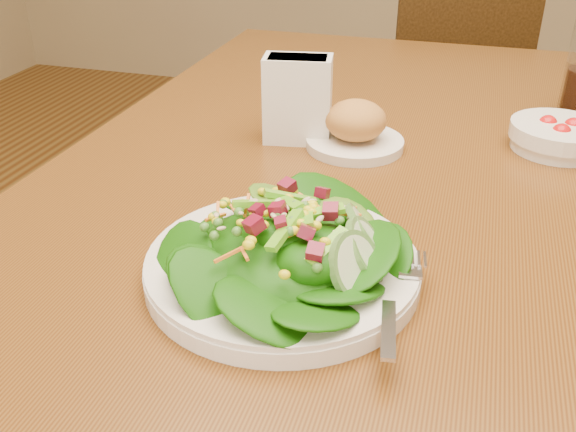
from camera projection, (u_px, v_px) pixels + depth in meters
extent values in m
cube|color=brown|center=(383.00, 180.00, 0.89)|extent=(0.90, 1.40, 0.04)
cylinder|color=#43290E|center=(266.00, 186.00, 1.70)|extent=(0.07, 0.07, 0.71)
cube|color=#43290E|center=(442.00, 120.00, 2.01)|extent=(0.47, 0.47, 0.04)
cylinder|color=#43290E|center=(475.00, 159.00, 2.25)|extent=(0.04, 0.04, 0.38)
cylinder|color=#43290E|center=(380.00, 157.00, 2.27)|extent=(0.04, 0.04, 0.38)
cylinder|color=#43290E|center=(497.00, 204.00, 1.96)|extent=(0.04, 0.04, 0.38)
cylinder|color=#43290E|center=(388.00, 202.00, 1.98)|extent=(0.04, 0.04, 0.38)
cube|color=#43290E|center=(463.00, 63.00, 1.74)|extent=(0.37, 0.11, 0.43)
cylinder|color=white|center=(282.00, 269.00, 0.64)|extent=(0.27, 0.27, 0.02)
ellipsoid|color=#0F3B06|center=(282.00, 244.00, 0.63)|extent=(0.19, 0.19, 0.04)
cube|color=silver|center=(395.00, 295.00, 0.58)|extent=(0.05, 0.18, 0.01)
cylinder|color=white|center=(355.00, 143.00, 0.93)|extent=(0.14, 0.14, 0.01)
ellipsoid|color=#B9813A|center=(356.00, 120.00, 0.91)|extent=(0.09, 0.09, 0.06)
cylinder|color=white|center=(559.00, 137.00, 0.92)|extent=(0.14, 0.14, 0.04)
sphere|color=red|center=(573.00, 128.00, 0.92)|extent=(0.03, 0.03, 0.03)
sphere|color=red|center=(547.00, 125.00, 0.92)|extent=(0.03, 0.03, 0.03)
sphere|color=red|center=(561.00, 134.00, 0.90)|extent=(0.03, 0.03, 0.03)
cube|color=white|center=(298.00, 100.00, 0.93)|extent=(0.10, 0.07, 0.13)
cube|color=white|center=(298.00, 93.00, 0.92)|extent=(0.09, 0.06, 0.11)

